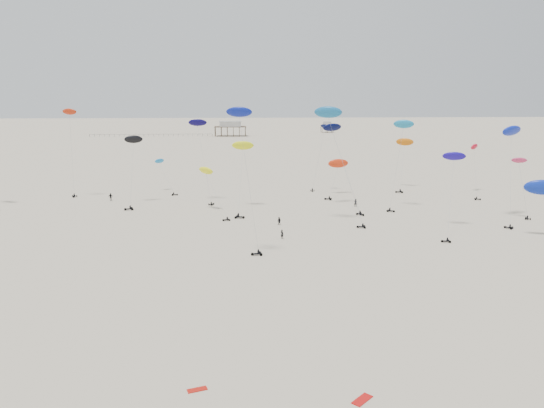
{
  "coord_description": "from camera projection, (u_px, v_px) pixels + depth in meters",
  "views": [
    {
      "loc": [
        -6.34,
        -5.45,
        26.13
      ],
      "look_at": [
        0.0,
        88.0,
        7.0
      ],
      "focal_mm": 35.0,
      "sensor_mm": 36.0,
      "label": 1
    }
  ],
  "objects": [
    {
      "name": "pavilion_small",
      "position": [
        327.0,
        128.0,
        385.72
      ],
      "size": [
        9.0,
        7.0,
        8.0
      ],
      "color": "brown",
      "rests_on": "ground"
    },
    {
      "name": "rig_5",
      "position": [
        199.0,
        133.0,
        131.62
      ],
      "size": [
        6.73,
        9.32,
        20.99
      ],
      "rotation": [
        0.0,
        0.0,
        5.63
      ],
      "color": "black",
      "rests_on": "ground"
    },
    {
      "name": "pavilion_main",
      "position": [
        230.0,
        130.0,
        351.6
      ],
      "size": [
        21.0,
        13.0,
        9.8
      ],
      "color": "brown",
      "rests_on": "ground"
    },
    {
      "name": "grounded_kite_b",
      "position": [
        197.0,
        390.0,
        47.98
      ],
      "size": [
        1.93,
        1.22,
        0.07
      ],
      "primitive_type": "cube",
      "rotation": [
        0.0,
        0.0,
        0.31
      ],
      "color": "#B9140B",
      "rests_on": "ground"
    },
    {
      "name": "rig_4",
      "position": [
        337.0,
        141.0,
        125.97
      ],
      "size": [
        8.19,
        16.86,
        22.34
      ],
      "rotation": [
        0.0,
        0.0,
        3.63
      ],
      "color": "black",
      "rests_on": "ground"
    },
    {
      "name": "ground_plane",
      "position": [
        253.0,
        164.0,
        206.48
      ],
      "size": [
        900.0,
        900.0,
        0.0
      ],
      "primitive_type": "plane",
      "color": "#C3B49B"
    },
    {
      "name": "rig_14",
      "position": [
        242.0,
        159.0,
        123.49
      ],
      "size": [
        5.42,
        15.93,
        18.67
      ],
      "rotation": [
        0.0,
        0.0,
        4.35
      ],
      "color": "black",
      "rests_on": "ground"
    },
    {
      "name": "rig_11",
      "position": [
        164.0,
        172.0,
        145.87
      ],
      "size": [
        7.14,
        10.41,
        12.0
      ],
      "rotation": [
        0.0,
        0.0,
        4.7
      ],
      "color": "black",
      "rests_on": "ground"
    },
    {
      "name": "rig_6",
      "position": [
        401.0,
        138.0,
        123.62
      ],
      "size": [
        7.62,
        8.78,
        20.88
      ],
      "rotation": [
        0.0,
        0.0,
        4.05
      ],
      "color": "black",
      "rests_on": "ground"
    },
    {
      "name": "spectator_2",
      "position": [
        111.0,
        201.0,
        134.64
      ],
      "size": [
        1.49,
        1.01,
        2.32
      ],
      "primitive_type": "imported",
      "rotation": [
        0.0,
        0.0,
        6.5
      ],
      "color": "black",
      "rests_on": "ground"
    },
    {
      "name": "rig_10",
      "position": [
        404.0,
        151.0,
        151.92
      ],
      "size": [
        7.9,
        13.03,
        16.04
      ],
      "rotation": [
        0.0,
        0.0,
        1.62
      ],
      "color": "black",
      "rests_on": "ground"
    },
    {
      "name": "rig_13",
      "position": [
        332.0,
        124.0,
        109.16
      ],
      "size": [
        10.15,
        10.55,
        24.7
      ],
      "rotation": [
        0.0,
        0.0,
        1.43
      ],
      "color": "black",
      "rests_on": "ground"
    },
    {
      "name": "rig_18",
      "position": [
        453.0,
        168.0,
        104.6
      ],
      "size": [
        9.06,
        14.87,
        18.87
      ],
      "rotation": [
        0.0,
        0.0,
        1.54
      ],
      "color": "black",
      "rests_on": "ground"
    },
    {
      "name": "spectator_1",
      "position": [
        279.0,
        225.0,
        109.41
      ],
      "size": [
        1.07,
        1.02,
        1.92
      ],
      "primitive_type": "imported",
      "rotation": [
        0.0,
        0.0,
        5.57
      ],
      "color": "black",
      "rests_on": "ground"
    },
    {
      "name": "spectator_0",
      "position": [
        282.0,
        239.0,
        98.88
      ],
      "size": [
        0.89,
        0.89,
        2.05
      ],
      "primitive_type": "imported",
      "rotation": [
        0.0,
        0.0,
        2.38
      ],
      "color": "black",
      "rests_on": "ground"
    },
    {
      "name": "rig_2",
      "position": [
        132.0,
        157.0,
        128.58
      ],
      "size": [
        4.61,
        12.33,
        17.64
      ],
      "rotation": [
        0.0,
        0.0,
        1.89
      ],
      "color": "black",
      "rests_on": "ground"
    },
    {
      "name": "rig_17",
      "position": [
        337.0,
        168.0,
        142.3
      ],
      "size": [
        8.04,
        11.22,
        11.98
      ],
      "rotation": [
        0.0,
        0.0,
        1.25
      ],
      "color": "black",
      "rests_on": "ground"
    },
    {
      "name": "rig_7",
      "position": [
        475.0,
        156.0,
        144.04
      ],
      "size": [
        7.07,
        15.73,
        17.57
      ],
      "rotation": [
        0.0,
        0.0,
        4.39
      ],
      "color": "black",
      "rests_on": "ground"
    },
    {
      "name": "rig_1",
      "position": [
        522.0,
        180.0,
        113.58
      ],
      "size": [
        4.48,
        3.8,
        13.43
      ],
      "rotation": [
        0.0,
        0.0,
        6.11
      ],
      "color": "black",
      "rests_on": "ground"
    },
    {
      "name": "rig_3",
      "position": [
        320.0,
        150.0,
        147.03
      ],
      "size": [
        5.76,
        4.84,
        18.65
      ],
      "rotation": [
        0.0,
        0.0,
        2.93
      ],
      "color": "black",
      "rests_on": "ground"
    },
    {
      "name": "rig_9",
      "position": [
        243.0,
        146.0,
        85.7
      ],
      "size": [
        6.07,
        3.43,
        24.69
      ],
      "rotation": [
        0.0,
        0.0,
        1.72
      ],
      "color": "black",
      "rests_on": "ground"
    },
    {
      "name": "rig_15",
      "position": [
        544.0,
        191.0,
        99.17
      ],
      "size": [
        7.51,
        4.4,
        10.99
      ],
      "rotation": [
        0.0,
        0.0,
        0.55
      ],
      "color": "black",
      "rests_on": "ground"
    },
    {
      "name": "grounded_kite_a",
      "position": [
        362.0,
        400.0,
        46.37
      ],
      "size": [
        2.21,
        2.18,
        0.08
      ],
      "primitive_type": "cube",
      "rotation": [
        0.0,
        0.0,
        0.77
      ],
      "color": "red",
      "rests_on": "ground"
    },
    {
      "name": "pier_fence",
      "position": [
        151.0,
        135.0,
        348.84
      ],
      "size": [
        80.2,
        0.2,
        1.5
      ],
      "color": "black",
      "rests_on": "ground"
    },
    {
      "name": "rig_8",
      "position": [
        511.0,
        138.0,
        113.63
      ],
      "size": [
        9.33,
        15.44,
        21.73
      ],
      "rotation": [
        0.0,
        0.0,
        0.83
      ],
      "color": "black",
      "rests_on": "ground"
    },
    {
      "name": "spectator_3",
      "position": [
        355.0,
        207.0,
        127.52
      ],
      "size": [
        0.86,
        0.62,
        2.24
      ],
      "primitive_type": "imported",
      "rotation": [
        0.0,
        0.0,
        3.07
      ],
      "color": "black",
      "rests_on": "ground"
    },
    {
      "name": "rig_0",
      "position": [
        71.0,
        132.0,
        136.84
      ],
      "size": [
        4.38,
        3.57,
        23.2
      ],
      "rotation": [
        0.0,
        0.0,
        3.16
      ],
      "color": "black",
      "rests_on": "ground"
    },
    {
      "name": "rig_12",
      "position": [
        208.0,
        176.0,
        121.63
      ],
      "size": [
        8.17,
        15.6,
        15.26
      ],
      "rotation": [
        0.0,
        0.0,
        2.0
      ],
      "color": "black",
      "rests_on": "ground"
    }
  ]
}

